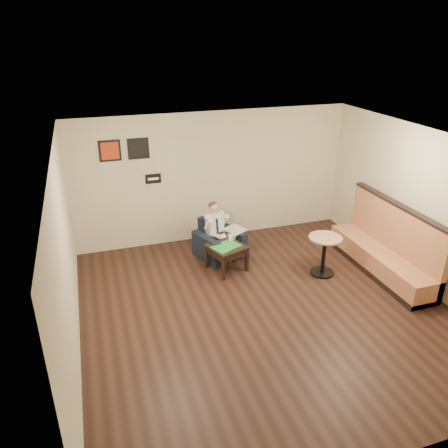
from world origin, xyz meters
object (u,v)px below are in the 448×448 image
object	(u,v)px
side_table	(227,258)
coffee_mug	(231,238)
cafe_table	(324,255)
banquette	(384,240)
armchair	(219,239)
green_folder	(226,246)
seated_man	(222,234)
smartphone	(223,241)

from	to	relation	value
side_table	coffee_mug	distance (m)	0.40
side_table	cafe_table	xyz separation A→B (m)	(1.70, -0.71, 0.13)
coffee_mug	banquette	size ratio (longest dim) A/B	0.04
cafe_table	armchair	bearing A→B (deg)	142.50
armchair	green_folder	xyz separation A→B (m)	(-0.06, -0.60, 0.12)
green_folder	cafe_table	xyz separation A→B (m)	(1.73, -0.68, -0.13)
seated_man	green_folder	bearing A→B (deg)	-119.81
armchair	side_table	world-z (taller)	armchair
seated_man	banquette	world-z (taller)	banquette
smartphone	cafe_table	xyz separation A→B (m)	(1.71, -0.90, -0.13)
green_folder	coffee_mug	bearing A→B (deg)	52.02
banquette	coffee_mug	bearing A→B (deg)	155.99
smartphone	banquette	xyz separation A→B (m)	(2.80, -1.17, 0.15)
armchair	green_folder	size ratio (longest dim) A/B	1.60
coffee_mug	smartphone	distance (m)	0.16
armchair	coffee_mug	bearing A→B (deg)	-91.86
banquette	cafe_table	world-z (taller)	banquette
seated_man	cafe_table	size ratio (longest dim) A/B	1.41
seated_man	side_table	bearing A→B (deg)	-117.53
armchair	cafe_table	world-z (taller)	armchair
coffee_mug	side_table	bearing A→B (deg)	-127.98
banquette	cafe_table	xyz separation A→B (m)	(-1.09, 0.27, -0.28)
coffee_mug	cafe_table	size ratio (longest dim) A/B	0.14
seated_man	smartphone	distance (m)	0.29
green_folder	banquette	distance (m)	2.98
green_folder	coffee_mug	xyz separation A→B (m)	(0.18, 0.23, 0.05)
smartphone	green_folder	bearing A→B (deg)	-103.96
coffee_mug	banquette	world-z (taller)	banquette
seated_man	side_table	xyz separation A→B (m)	(-0.07, -0.47, -0.29)
seated_man	green_folder	distance (m)	0.51
green_folder	cafe_table	distance (m)	1.86
smartphone	seated_man	bearing A→B (deg)	67.50
cafe_table	banquette	bearing A→B (deg)	-13.94
side_table	green_folder	world-z (taller)	green_folder
armchair	coffee_mug	xyz separation A→B (m)	(0.12, -0.38, 0.17)
armchair	seated_man	xyz separation A→B (m)	(0.03, -0.10, 0.15)
cafe_table	smartphone	bearing A→B (deg)	152.11
side_table	green_folder	xyz separation A→B (m)	(-0.03, -0.03, 0.26)
armchair	banquette	distance (m)	3.18
green_folder	cafe_table	bearing A→B (deg)	-21.47
side_table	smartphone	bearing A→B (deg)	90.98
side_table	smartphone	xyz separation A→B (m)	(-0.00, 0.19, 0.26)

